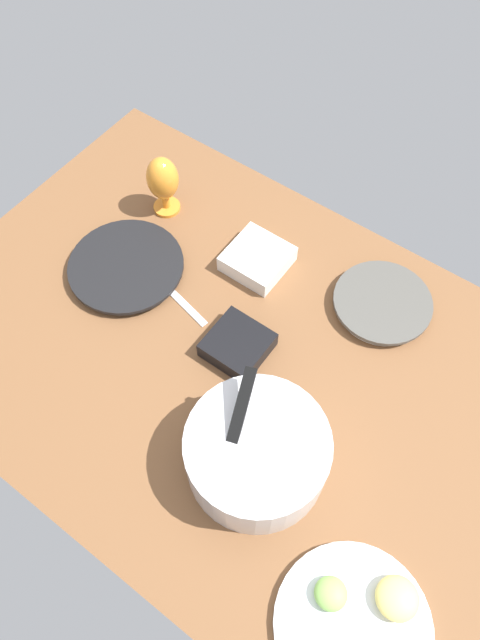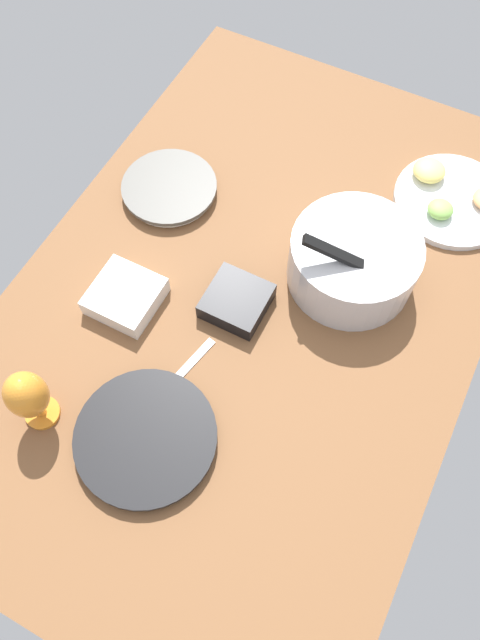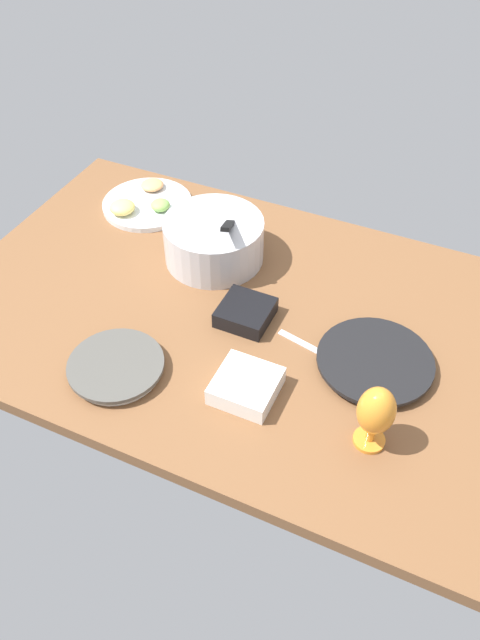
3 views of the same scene
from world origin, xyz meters
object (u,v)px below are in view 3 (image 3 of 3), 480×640
Objects in this scene: square_bowl_white at (246,385)px; dinner_plate_left at (116,367)px; dinner_plate_right at (375,362)px; square_bowl_black at (246,312)px; mixing_bowl at (214,239)px; fruit_platter at (146,203)px; hurricane_glass_orange at (376,413)px.

dinner_plate_left is at bearing -167.24° from square_bowl_white.
dinner_plate_left is 0.82× the size of dinner_plate_right.
square_bowl_black reaches higher than dinner_plate_left.
dinner_plate_left is 0.82× the size of mixing_bowl.
dinner_plate_right is 1.99× the size of square_bowl_white.
square_bowl_black is 25.43cm from square_bowl_white.
fruit_platter is at bearing 137.36° from square_bowl_white.
square_bowl_white reaches higher than square_bowl_black.
square_bowl_black is at bearing -45.96° from mixing_bowl.
square_bowl_black is (51.66, -34.17, 1.02)cm from fruit_platter.
dinner_plate_left and dinner_plate_right have the same top height.
square_bowl_white is (-25.95, -21.11, 1.26)cm from dinner_plate_right.
mixing_bowl is 1.65× the size of hurricane_glass_orange.
dinner_plate_left is at bearing -65.09° from fruit_platter.
dinner_plate_left is 0.82× the size of fruit_platter.
dinner_plate_right is 1.65× the size of hurricane_glass_orange.
fruit_platter is 1.99× the size of square_bowl_white.
dinner_plate_right is at bearing -22.32° from fruit_platter.
dinner_plate_right is 1.00× the size of mixing_bowl.
hurricane_glass_orange is at bearing -77.01° from dinner_plate_right.
dinner_plate_right is 2.16× the size of square_bowl_black.
square_bowl_black reaches higher than dinner_plate_right.
square_bowl_white is (32.23, 7.30, 1.22)cm from dinner_plate_left.
hurricane_glass_orange is 48.94cm from square_bowl_black.
dinner_plate_right is at bearing -21.45° from mixing_bowl.
square_bowl_black is (21.66, 30.43, 1.07)cm from dinner_plate_left.
fruit_platter is (-32.44, 14.30, -5.54)cm from mixing_bowl.
dinner_plate_left is at bearing -153.97° from dinner_plate_right.
dinner_plate_right is at bearing 102.99° from hurricane_glass_orange.
hurricane_glass_orange is 1.20× the size of square_bowl_white.
mixing_bowl is 35.88cm from fruit_platter.
mixing_bowl is 75.35cm from hurricane_glass_orange.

